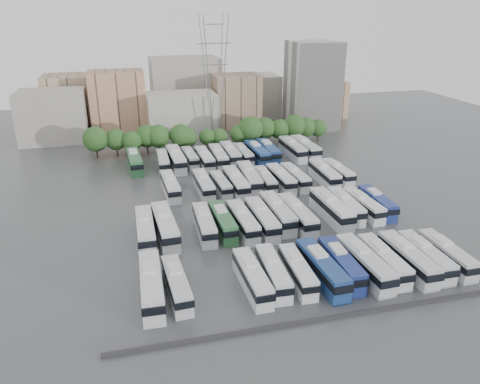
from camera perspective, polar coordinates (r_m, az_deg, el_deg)
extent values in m
plane|color=#424447|center=(87.66, 2.36, -2.45)|extent=(220.00, 220.00, 0.00)
cube|color=#2D2D30|center=(60.96, 11.55, -14.70)|extent=(56.00, 0.50, 0.50)
cylinder|color=black|center=(123.61, -17.04, 4.59)|extent=(0.36, 0.36, 2.62)
sphere|color=#234C1E|center=(122.65, -17.22, 6.17)|extent=(6.28, 6.28, 6.28)
cylinder|color=black|center=(124.18, -14.75, 4.83)|extent=(0.36, 0.36, 2.28)
sphere|color=#234C1E|center=(123.34, -14.89, 6.20)|extent=(5.47, 5.47, 5.47)
cylinder|color=black|center=(122.76, -12.92, 4.77)|extent=(0.36, 0.36, 2.14)
sphere|color=#234C1E|center=(121.96, -13.04, 6.07)|extent=(5.14, 5.14, 5.14)
cylinder|color=black|center=(124.35, -11.19, 5.21)|extent=(0.36, 0.36, 2.46)
sphere|color=#234C1E|center=(123.45, -11.30, 6.69)|extent=(5.91, 5.91, 5.91)
cylinder|color=black|center=(123.55, -9.83, 5.20)|extent=(0.36, 0.36, 2.48)
sphere|color=#234C1E|center=(122.63, -9.93, 6.71)|extent=(5.96, 5.96, 5.96)
cylinder|color=black|center=(123.61, -7.14, 5.36)|extent=(0.36, 0.36, 2.46)
sphere|color=#234C1E|center=(122.70, -7.22, 6.85)|extent=(5.91, 5.91, 5.91)
cylinder|color=black|center=(124.15, -6.31, 5.37)|extent=(0.36, 0.36, 2.05)
sphere|color=#234C1E|center=(123.40, -6.37, 6.61)|extent=(4.92, 4.92, 4.92)
cylinder|color=black|center=(125.54, -3.95, 5.59)|extent=(0.36, 0.36, 1.86)
sphere|color=#234C1E|center=(124.86, -3.98, 6.71)|extent=(4.47, 4.47, 4.47)
cylinder|color=black|center=(125.86, -2.50, 5.66)|extent=(0.36, 0.36, 1.84)
sphere|color=#234C1E|center=(125.18, -2.52, 6.76)|extent=(4.42, 4.42, 4.42)
cylinder|color=black|center=(126.83, -0.10, 5.87)|extent=(0.36, 0.36, 2.07)
sphere|color=#234C1E|center=(126.09, -0.10, 7.09)|extent=(4.96, 4.96, 4.96)
cylinder|color=black|center=(126.95, 1.28, 6.04)|extent=(0.36, 0.36, 2.79)
sphere|color=#234C1E|center=(125.97, 1.30, 7.70)|extent=(6.69, 6.69, 6.69)
cylinder|color=black|center=(129.71, 2.95, 6.31)|extent=(0.36, 0.36, 2.51)
sphere|color=#234C1E|center=(128.83, 2.98, 7.77)|extent=(6.03, 6.03, 6.03)
cylinder|color=black|center=(130.77, 4.80, 6.33)|extent=(0.36, 0.36, 2.28)
sphere|color=#234C1E|center=(129.98, 4.85, 7.65)|extent=(5.48, 5.48, 5.48)
cylinder|color=black|center=(132.23, 6.58, 6.52)|extent=(0.36, 0.36, 2.62)
sphere|color=#234C1E|center=(131.34, 6.64, 8.01)|extent=(6.28, 6.28, 6.28)
cylinder|color=black|center=(133.77, 7.97, 6.56)|extent=(0.36, 0.36, 2.29)
sphere|color=#234C1E|center=(132.99, 8.04, 7.85)|extent=(5.49, 5.49, 5.49)
cylinder|color=black|center=(135.14, 9.43, 6.57)|extent=(0.36, 0.36, 2.01)
sphere|color=#234C1E|center=(134.45, 9.50, 7.69)|extent=(4.84, 4.84, 4.84)
cube|color=#9E998E|center=(142.64, -21.84, 8.59)|extent=(18.00, 14.00, 14.00)
cube|color=tan|center=(146.90, -14.65, 10.59)|extent=(16.00, 12.00, 18.00)
cube|color=#ADA89E|center=(140.73, -7.08, 9.41)|extent=(20.00, 14.00, 12.00)
cube|color=gray|center=(149.36, -0.45, 11.08)|extent=(14.00, 12.00, 16.00)
cube|color=gray|center=(159.97, -6.69, 12.39)|extent=(22.00, 16.00, 20.00)
cube|color=tan|center=(157.60, -19.83, 10.38)|extent=(16.00, 14.00, 16.00)
cube|color=#A39E93|center=(162.96, 1.29, 11.64)|extent=(18.00, 14.00, 14.00)
cube|color=tan|center=(165.69, 10.04, 11.13)|extent=(14.00, 12.00, 12.00)
cube|color=gray|center=(153.84, -10.77, 9.88)|extent=(12.00, 10.00, 10.00)
cube|color=silver|center=(147.90, 8.82, 12.69)|extent=(14.00, 14.00, 26.00)
cylinder|color=slate|center=(127.97, -3.83, 13.29)|extent=(2.90, 2.91, 33.83)
cylinder|color=slate|center=(131.86, -4.16, 13.54)|extent=(2.90, 2.91, 33.83)
cylinder|color=slate|center=(128.76, -2.03, 13.37)|extent=(2.90, 2.91, 33.83)
cylinder|color=slate|center=(132.63, -2.42, 13.62)|extent=(2.90, 2.91, 33.83)
cube|color=slate|center=(128.96, -3.25, 19.74)|extent=(4.50, 0.30, 0.30)
cube|color=slate|center=(129.23, -3.20, 17.64)|extent=(9.00, 0.30, 0.30)
cube|color=slate|center=(129.75, -3.15, 15.24)|extent=(7.00, 0.30, 0.30)
cube|color=silver|center=(63.60, -10.75, -11.19)|extent=(3.09, 12.98, 3.66)
cube|color=black|center=(63.08, -10.78, -10.74)|extent=(3.23, 13.17, 1.08)
cube|color=silver|center=(63.89, -10.95, -8.86)|extent=(1.92, 3.49, 0.47)
cube|color=silver|center=(63.74, -7.73, -11.17)|extent=(2.92, 11.20, 3.14)
cube|color=black|center=(63.30, -7.73, -10.78)|extent=(3.04, 11.37, 0.92)
cube|color=silver|center=(63.97, -8.03, -9.18)|extent=(1.72, 3.04, 0.41)
cube|color=silver|center=(64.46, 1.49, -10.46)|extent=(2.69, 11.67, 3.29)
cube|color=black|center=(64.01, 1.53, -10.05)|extent=(2.81, 11.85, 0.97)
cube|color=silver|center=(64.68, 1.12, -8.41)|extent=(1.71, 3.13, 0.43)
cube|color=silver|center=(65.80, 4.05, -9.82)|extent=(2.96, 11.42, 3.21)
cube|color=black|center=(65.36, 4.09, -9.43)|extent=(3.08, 11.59, 0.94)
cube|color=silver|center=(66.04, 3.76, -7.86)|extent=(1.75, 3.09, 0.41)
cube|color=silver|center=(66.53, 7.01, -9.61)|extent=(2.78, 11.05, 3.11)
cube|color=black|center=(66.11, 7.07, -9.23)|extent=(2.89, 11.22, 0.91)
cube|color=silver|center=(66.75, 6.70, -7.73)|extent=(1.67, 2.98, 0.40)
cube|color=navy|center=(67.12, 9.93, -9.27)|extent=(3.11, 12.56, 3.53)
cube|color=black|center=(66.66, 10.03, -8.84)|extent=(3.25, 12.75, 1.04)
cube|color=silver|center=(67.33, 9.46, -7.17)|extent=(1.89, 3.39, 0.46)
cube|color=navy|center=(68.88, 12.19, -8.69)|extent=(2.81, 11.79, 3.32)
cube|color=black|center=(68.45, 12.28, -8.29)|extent=(2.94, 11.97, 0.98)
cube|color=silver|center=(69.11, 11.81, -6.75)|extent=(1.75, 3.17, 0.43)
cube|color=silver|center=(69.56, 14.88, -8.50)|extent=(3.13, 12.76, 3.59)
cube|color=black|center=(69.11, 15.00, -8.07)|extent=(3.26, 12.96, 1.06)
cube|color=silver|center=(69.75, 14.39, -6.45)|extent=(1.91, 3.44, 0.46)
cube|color=silver|center=(71.34, 17.05, -8.07)|extent=(2.55, 11.70, 3.31)
cube|color=black|center=(70.92, 17.16, -7.68)|extent=(2.67, 11.88, 0.97)
cube|color=silver|center=(71.54, 16.63, -6.22)|extent=(1.67, 3.13, 0.43)
cube|color=silver|center=(72.69, 19.74, -7.76)|extent=(2.75, 12.36, 3.49)
cube|color=black|center=(72.27, 19.88, -7.35)|extent=(2.88, 12.55, 1.03)
cube|color=silver|center=(72.88, 19.27, -5.85)|extent=(1.78, 3.31, 0.45)
cube|color=silver|center=(74.47, 21.64, -7.39)|extent=(2.62, 11.63, 3.29)
cube|color=black|center=(74.08, 21.77, -7.01)|extent=(2.73, 11.81, 0.97)
cube|color=silver|center=(74.66, 21.22, -5.63)|extent=(1.68, 3.11, 0.43)
cube|color=silver|center=(76.25, 23.86, -7.06)|extent=(2.52, 11.47, 3.24)
cube|color=black|center=(75.88, 23.99, -6.70)|extent=(2.64, 11.64, 0.95)
cube|color=silver|center=(76.42, 23.43, -5.37)|extent=(1.65, 3.07, 0.42)
cube|color=silver|center=(78.27, -11.47, -4.59)|extent=(2.83, 12.68, 3.59)
cube|color=black|center=(77.83, -11.50, -4.19)|extent=(2.96, 12.87, 1.05)
cube|color=silver|center=(78.84, -11.64, -2.77)|extent=(1.83, 3.39, 0.46)
cube|color=silver|center=(78.61, -9.12, -4.21)|extent=(3.49, 13.47, 3.78)
cube|color=black|center=(78.15, -9.13, -3.79)|extent=(3.64, 13.67, 1.11)
cube|color=silver|center=(79.22, -9.40, -2.32)|extent=(2.06, 3.65, 0.49)
cube|color=silver|center=(79.11, -4.36, -3.98)|extent=(2.83, 11.91, 3.36)
cube|color=black|center=(78.69, -4.35, -3.61)|extent=(2.96, 12.10, 0.99)
cube|color=silver|center=(79.63, -4.56, -2.30)|extent=(1.76, 3.20, 0.43)
cube|color=#2D6A3B|center=(79.78, -2.13, -3.70)|extent=(2.76, 11.84, 3.34)
cube|color=black|center=(79.38, -2.11, -3.33)|extent=(2.88, 12.02, 0.98)
cube|color=silver|center=(80.29, -2.40, -2.05)|extent=(1.74, 3.18, 0.43)
cube|color=silver|center=(79.66, 0.34, -3.68)|extent=(3.00, 12.25, 3.45)
cube|color=black|center=(79.25, 0.37, -3.30)|extent=(3.13, 12.44, 1.01)
cube|color=silver|center=(80.17, 0.03, -1.97)|extent=(1.83, 3.30, 0.45)
cube|color=silver|center=(80.49, 2.68, -3.38)|extent=(2.79, 12.60, 3.56)
cube|color=black|center=(80.07, 2.73, -2.98)|extent=(2.92, 12.79, 1.05)
cube|color=silver|center=(81.02, 2.38, -1.63)|extent=(1.81, 3.37, 0.46)
cube|color=silver|center=(82.85, 4.57, -2.62)|extent=(2.85, 12.94, 3.66)
cube|color=black|center=(82.42, 4.63, -2.23)|extent=(2.98, 13.14, 1.08)
cube|color=silver|center=(83.41, 4.25, -0.89)|extent=(1.86, 3.46, 0.47)
cube|color=silver|center=(82.46, 6.94, -2.86)|extent=(3.08, 12.84, 3.62)
cube|color=black|center=(82.04, 7.00, -2.47)|extent=(3.22, 13.03, 1.06)
cube|color=silver|center=(82.97, 6.58, -1.14)|extent=(1.91, 3.46, 0.47)
cube|color=white|center=(85.71, 11.03, -2.08)|extent=(3.04, 13.24, 3.74)
cube|color=black|center=(85.29, 11.11, -1.69)|extent=(3.17, 13.44, 1.10)
cube|color=silver|center=(86.24, 10.66, -0.37)|extent=(1.93, 3.55, 0.48)
cube|color=silver|center=(87.94, 12.72, -1.73)|extent=(2.85, 11.90, 3.35)
cube|color=black|center=(87.57, 12.79, -1.38)|extent=(2.97, 12.08, 0.99)
cube|color=silver|center=(88.44, 12.42, -0.23)|extent=(1.77, 3.20, 0.43)
cube|color=white|center=(89.09, 14.77, -1.65)|extent=(2.98, 11.53, 3.24)
cube|color=black|center=(88.74, 14.86, -1.32)|extent=(3.11, 11.71, 0.95)
cube|color=silver|center=(89.51, 14.42, -0.23)|extent=(1.77, 3.12, 0.42)
cube|color=navy|center=(91.05, 16.35, -1.31)|extent=(2.75, 11.40, 3.21)
cube|color=black|center=(90.71, 16.44, -0.99)|extent=(2.86, 11.57, 0.94)
cube|color=silver|center=(91.52, 16.06, 0.07)|extent=(1.69, 3.07, 0.42)
cube|color=silver|center=(96.05, -8.49, 0.64)|extent=(2.95, 11.85, 3.33)
cube|color=black|center=(95.69, -8.49, 0.96)|extent=(3.07, 12.03, 0.98)
cube|color=silver|center=(96.76, -8.68, 1.98)|extent=(1.79, 3.20, 0.43)
cube|color=silver|center=(96.02, -4.47, 0.82)|extent=(2.72, 11.93, 3.37)
cube|color=black|center=(95.65, -4.46, 1.15)|extent=(2.84, 12.11, 0.99)
cube|color=silver|center=(96.72, -4.67, 2.18)|extent=(1.74, 3.20, 0.44)
cube|color=silver|center=(96.35, -2.36, 0.84)|extent=(2.78, 10.73, 3.01)
cube|color=black|center=(96.02, -2.34, 1.13)|extent=(2.90, 10.90, 0.89)
cube|color=silver|center=(96.96, -2.58, 2.05)|extent=(1.65, 2.91, 0.39)
cube|color=silver|center=(96.50, -0.51, 1.08)|extent=(2.84, 12.78, 3.61)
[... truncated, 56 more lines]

